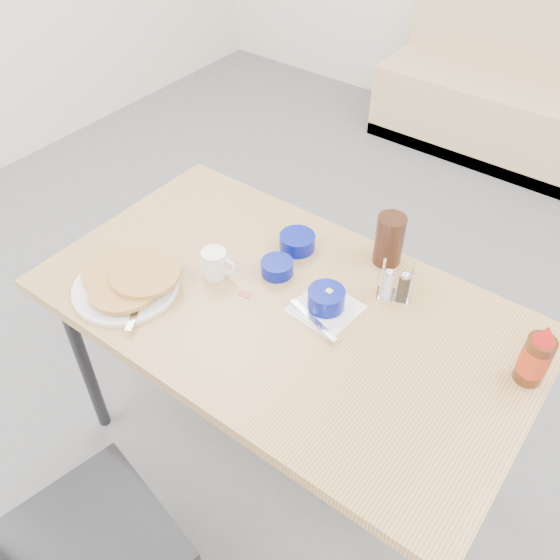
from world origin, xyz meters
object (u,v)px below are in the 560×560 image
Objects in this scene: booth_bench at (544,105)px; dining_table at (284,320)px; amber_tumbler at (389,240)px; pancake_plate at (127,283)px; grits_setting at (326,302)px; butter_bowl at (277,267)px; syrup_bottle at (536,357)px; diner_chair at (45,557)px; condiment_caddy at (396,286)px; creamer_bowl at (297,242)px; coffee_mug at (216,263)px.

booth_bench is 1.36× the size of dining_table.
amber_tumbler reaches higher than dining_table.
pancake_plate is 0.58m from grits_setting.
butter_bowl is 0.34m from amber_tumbler.
booth_bench is 2.51m from syrup_bottle.
booth_bench reaches higher than dining_table.
booth_bench is 2.82m from pancake_plate.
syrup_bottle reaches higher than pancake_plate.
diner_chair is 7.96× the size of condiment_caddy.
dining_table is 0.33m from condiment_caddy.
syrup_bottle is (0.54, 0.11, 0.05)m from grits_setting.
pancake_plate is 1.58× the size of grits_setting.
diner_chair reaches higher than grits_setting.
dining_table is at bearing -62.37° from creamer_bowl.
amber_tumbler is at bearing 104.73° from condiment_caddy.
coffee_mug is at bearing -141.48° from butter_bowl.
pancake_plate is 0.77m from condiment_caddy.
dining_table is at bearing 4.39° from coffee_mug.
coffee_mug is 0.90m from syrup_bottle.
pancake_plate is 2.65× the size of condiment_caddy.
diner_chair reaches higher than dining_table.
creamer_bowl is at bearing -92.91° from booth_bench.
creamer_bowl is at bearing 63.26° from coffee_mug.
pancake_plate is at bearing -122.97° from creamer_bowl.
pancake_plate is at bearing -134.01° from amber_tumbler.
butter_bowl is at bearing -133.49° from amber_tumbler.
diner_chair is 1.26m from syrup_bottle.
amber_tumbler reaches higher than butter_bowl.
condiment_caddy is (0.33, 0.12, 0.02)m from butter_bowl.
pancake_plate is at bearing -129.49° from coffee_mug.
syrup_bottle is at bearing -19.66° from amber_tumbler.
booth_bench is at bearing 84.64° from coffee_mug.
creamer_bowl is at bearing 142.29° from grits_setting.
coffee_mug is 0.18m from butter_bowl.
condiment_caddy is at bearing -1.16° from creamer_bowl.
diner_chair is 1.12m from condiment_caddy.
amber_tumbler is at bearing 24.66° from creamer_bowl.
syrup_bottle is (0.41, -0.06, 0.04)m from condiment_caddy.
syrup_bottle reaches higher than dining_table.
pancake_plate is (-0.40, -2.75, 0.43)m from booth_bench.
grits_setting is at bearing -11.29° from butter_bowl.
diner_chair is at bearing -100.77° from amber_tumbler.
amber_tumbler is (0.22, 1.16, 0.31)m from diner_chair.
diner_chair is at bearing -126.43° from syrup_bottle.
amber_tumbler is (0.25, 0.12, 0.06)m from creamer_bowl.
coffee_mug is (0.17, 0.20, 0.02)m from pancake_plate.
coffee_mug is (-0.24, -0.02, 0.11)m from dining_table.
butter_bowl reaches higher than dining_table.
grits_setting is (0.10, 0.05, 0.09)m from dining_table.
diner_chair is at bearing -79.25° from coffee_mug.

